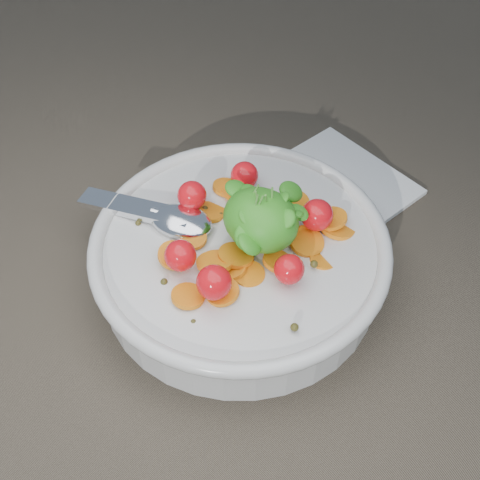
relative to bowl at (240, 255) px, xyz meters
The scene contains 3 objects.
ground 0.04m from the bowl, 154.06° to the right, with size 6.00×6.00×0.00m, color brown.
bowl is the anchor object (origin of this frame).
napkin 0.19m from the bowl, 89.71° to the left, with size 0.16×0.14×0.01m, color white.
Camera 1 is at (0.27, -0.31, 0.51)m, focal length 45.00 mm.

